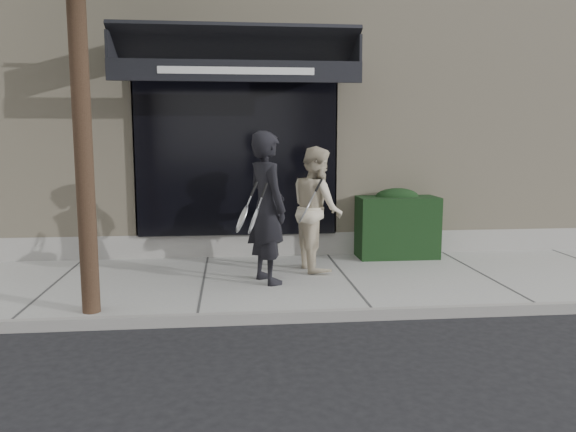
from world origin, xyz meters
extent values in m
plane|color=black|center=(0.00, 0.00, 0.00)|extent=(80.00, 80.00, 0.00)
cube|color=gray|center=(0.00, 0.00, 0.06)|extent=(20.00, 3.00, 0.12)
cube|color=gray|center=(0.00, -1.55, 0.07)|extent=(20.00, 0.10, 0.14)
cube|color=#C0B193|center=(0.00, 5.00, 2.75)|extent=(14.00, 7.00, 5.50)
cube|color=gray|center=(0.00, 1.70, 0.25)|extent=(14.02, 0.42, 0.50)
cube|color=black|center=(-1.50, 1.55, 1.80)|extent=(3.20, 0.30, 2.60)
cube|color=gray|center=(-3.10, 1.70, 1.80)|extent=(0.08, 0.40, 2.60)
cube|color=gray|center=(0.10, 1.70, 1.80)|extent=(0.08, 0.40, 2.60)
cube|color=gray|center=(-1.50, 1.70, 3.14)|extent=(3.36, 0.40, 0.12)
cube|color=black|center=(-1.50, 1.00, 3.40)|extent=(3.60, 1.03, 0.55)
cube|color=black|center=(-1.50, 0.50, 3.01)|extent=(3.60, 0.05, 0.30)
cube|color=white|center=(-1.50, 0.47, 3.01)|extent=(2.20, 0.01, 0.10)
cube|color=black|center=(-3.28, 1.00, 3.32)|extent=(0.04, 1.00, 0.45)
cube|color=black|center=(0.28, 1.00, 3.32)|extent=(0.04, 1.00, 0.45)
cube|color=black|center=(1.10, 1.25, 0.62)|extent=(1.30, 0.70, 1.00)
ellipsoid|color=black|center=(1.10, 1.25, 1.12)|extent=(0.71, 0.38, 0.27)
cylinder|color=black|center=(-3.20, -1.30, 2.40)|extent=(0.20, 0.20, 4.80)
imported|color=black|center=(-1.12, -0.17, 1.14)|extent=(0.75, 0.88, 2.05)
torus|color=silver|center=(-1.32, -0.46, 1.02)|extent=(0.18, 0.32, 0.29)
cylinder|color=silver|center=(-1.32, -0.46, 1.02)|extent=(0.15, 0.28, 0.26)
cylinder|color=silver|center=(-1.32, -0.46, 1.02)|extent=(0.18, 0.06, 0.08)
cylinder|color=black|center=(-1.32, -0.46, 1.02)|extent=(0.20, 0.07, 0.10)
torus|color=silver|center=(-1.47, -0.48, 1.04)|extent=(0.18, 0.32, 0.29)
cylinder|color=silver|center=(-1.47, -0.48, 1.04)|extent=(0.14, 0.28, 0.25)
cylinder|color=silver|center=(-1.47, -0.48, 1.04)|extent=(0.17, 0.04, 0.09)
cylinder|color=black|center=(-1.47, -0.48, 1.04)|extent=(0.20, 0.06, 0.11)
imported|color=beige|center=(-0.34, 0.50, 1.04)|extent=(0.82, 0.99, 1.83)
torus|color=silver|center=(-0.56, 0.22, 1.04)|extent=(0.21, 0.33, 0.28)
cylinder|color=silver|center=(-0.56, 0.22, 1.04)|extent=(0.17, 0.29, 0.24)
cylinder|color=silver|center=(-0.56, 0.22, 1.04)|extent=(0.17, 0.05, 0.10)
cylinder|color=black|center=(-0.56, 0.22, 1.04)|extent=(0.20, 0.06, 0.12)
camera|label=1|loc=(-1.61, -7.64, 2.09)|focal=35.00mm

